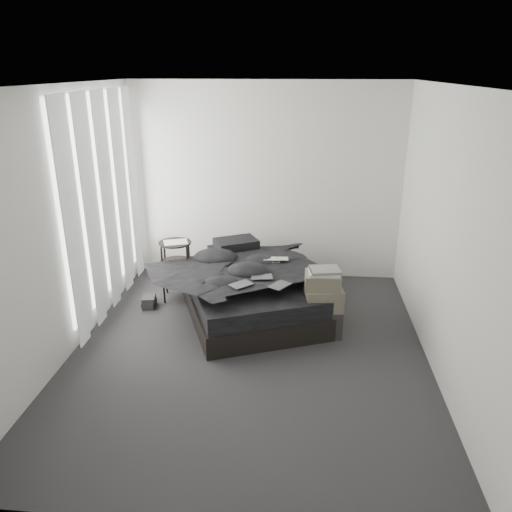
# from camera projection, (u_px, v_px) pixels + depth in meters

# --- Properties ---
(floor) EXTENTS (3.60, 4.20, 0.01)m
(floor) POSITION_uv_depth(u_px,v_px,m) (249.00, 352.00, 5.13)
(floor) COLOR #2C2C2E
(floor) RESTS_ON ground
(ceiling) EXTENTS (3.60, 4.20, 0.01)m
(ceiling) POSITION_uv_depth(u_px,v_px,m) (247.00, 85.00, 4.21)
(ceiling) COLOR white
(ceiling) RESTS_ON ground
(wall_back) EXTENTS (3.60, 0.01, 2.60)m
(wall_back) POSITION_uv_depth(u_px,v_px,m) (265.00, 183.00, 6.62)
(wall_back) COLOR silver
(wall_back) RESTS_ON ground
(wall_front) EXTENTS (3.60, 0.01, 2.60)m
(wall_front) POSITION_uv_depth(u_px,v_px,m) (206.00, 350.00, 2.71)
(wall_front) COLOR silver
(wall_front) RESTS_ON ground
(wall_left) EXTENTS (0.01, 4.20, 2.60)m
(wall_left) POSITION_uv_depth(u_px,v_px,m) (63.00, 226.00, 4.82)
(wall_left) COLOR silver
(wall_left) RESTS_ON ground
(wall_right) EXTENTS (0.01, 4.20, 2.60)m
(wall_right) POSITION_uv_depth(u_px,v_px,m) (446.00, 237.00, 4.51)
(wall_right) COLOR silver
(wall_right) RESTS_ON ground
(window_left) EXTENTS (0.02, 2.00, 2.30)m
(window_left) POSITION_uv_depth(u_px,v_px,m) (100.00, 198.00, 5.64)
(window_left) COLOR white
(window_left) RESTS_ON wall_left
(curtain_left) EXTENTS (0.06, 2.12, 2.48)m
(curtain_left) POSITION_uv_depth(u_px,v_px,m) (105.00, 204.00, 5.66)
(curtain_left) COLOR white
(curtain_left) RESTS_ON wall_left
(bed) EXTENTS (1.97, 2.22, 0.25)m
(bed) POSITION_uv_depth(u_px,v_px,m) (249.00, 302.00, 5.92)
(bed) COLOR black
(bed) RESTS_ON floor
(mattress) EXTENTS (1.90, 2.15, 0.20)m
(mattress) POSITION_uv_depth(u_px,v_px,m) (249.00, 285.00, 5.84)
(mattress) COLOR black
(mattress) RESTS_ON bed
(duvet) EXTENTS (1.83, 1.95, 0.21)m
(duvet) POSITION_uv_depth(u_px,v_px,m) (250.00, 270.00, 5.73)
(duvet) COLOR black
(duvet) RESTS_ON mattress
(pillow_lower) EXTENTS (0.65, 0.55, 0.12)m
(pillow_lower) POSITION_uv_depth(u_px,v_px,m) (231.00, 252.00, 6.41)
(pillow_lower) COLOR black
(pillow_lower) RESTS_ON mattress
(pillow_upper) EXTENTS (0.62, 0.55, 0.12)m
(pillow_upper) POSITION_uv_depth(u_px,v_px,m) (236.00, 244.00, 6.37)
(pillow_upper) COLOR black
(pillow_upper) RESTS_ON pillow_lower
(laptop) EXTENTS (0.30, 0.21, 0.02)m
(laptop) POSITION_uv_depth(u_px,v_px,m) (276.00, 255.00, 5.85)
(laptop) COLOR silver
(laptop) RESTS_ON duvet
(comic_a) EXTENTS (0.27, 0.27, 0.01)m
(comic_a) POSITION_uv_depth(u_px,v_px,m) (241.00, 279.00, 5.23)
(comic_a) COLOR black
(comic_a) RESTS_ON duvet
(comic_b) EXTENTS (0.25, 0.19, 0.01)m
(comic_b) POSITION_uv_depth(u_px,v_px,m) (262.00, 271.00, 5.42)
(comic_b) COLOR black
(comic_b) RESTS_ON duvet
(comic_c) EXTENTS (0.25, 0.28, 0.01)m
(comic_c) POSITION_uv_depth(u_px,v_px,m) (280.00, 278.00, 5.20)
(comic_c) COLOR black
(comic_c) RESTS_ON duvet
(side_stand) EXTENTS (0.46, 0.46, 0.73)m
(side_stand) POSITION_uv_depth(u_px,v_px,m) (177.00, 271.00, 6.21)
(side_stand) COLOR black
(side_stand) RESTS_ON floor
(papers) EXTENTS (0.34, 0.29, 0.01)m
(papers) POSITION_uv_depth(u_px,v_px,m) (176.00, 242.00, 6.07)
(papers) COLOR white
(papers) RESTS_ON side_stand
(floor_books) EXTENTS (0.18, 0.23, 0.15)m
(floor_books) POSITION_uv_depth(u_px,v_px,m) (149.00, 301.00, 6.06)
(floor_books) COLOR black
(floor_books) RESTS_ON floor
(box_lower) EXTENTS (0.44, 0.36, 0.31)m
(box_lower) POSITION_uv_depth(u_px,v_px,m) (322.00, 320.00, 5.43)
(box_lower) COLOR black
(box_lower) RESTS_ON floor
(box_mid) EXTENTS (0.43, 0.36, 0.24)m
(box_mid) POSITION_uv_depth(u_px,v_px,m) (324.00, 298.00, 5.33)
(box_mid) COLOR #60594C
(box_mid) RESTS_ON box_lower
(box_upper) EXTENTS (0.38, 0.31, 0.16)m
(box_upper) POSITION_uv_depth(u_px,v_px,m) (323.00, 281.00, 5.27)
(box_upper) COLOR #60594C
(box_upper) RESTS_ON box_mid
(art_book_white) EXTENTS (0.33, 0.28, 0.03)m
(art_book_white) POSITION_uv_depth(u_px,v_px,m) (324.00, 272.00, 5.23)
(art_book_white) COLOR silver
(art_book_white) RESTS_ON box_upper
(art_book_snake) EXTENTS (0.35, 0.29, 0.03)m
(art_book_snake) POSITION_uv_depth(u_px,v_px,m) (325.00, 270.00, 5.21)
(art_book_snake) COLOR silver
(art_book_snake) RESTS_ON art_book_white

